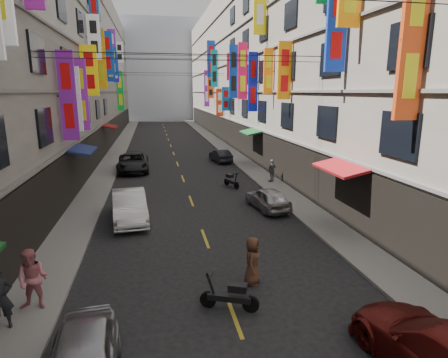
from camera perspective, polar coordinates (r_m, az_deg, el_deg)
name	(u,v)px	position (r m, az deg, el deg)	size (l,w,h in m)	color
sidewalk_left	(115,155)	(40.18, -16.28, 3.58)	(2.00, 90.00, 0.12)	slate
sidewalk_right	(229,151)	(40.80, 0.77, 4.25)	(2.00, 90.00, 0.12)	slate
building_row_left	(43,58)	(40.82, -25.90, 16.27)	(10.14, 90.00, 19.00)	gray
building_row_right	(285,62)	(42.04, 9.21, 17.24)	(10.14, 90.00, 19.00)	gray
haze_block	(159,71)	(89.63, -9.84, 15.92)	(18.00, 8.00, 22.00)	silver
shop_signage	(175,57)	(32.59, -7.41, 17.90)	(14.00, 55.00, 12.51)	#0D319F
street_awnings	(167,147)	(23.74, -8.70, 4.84)	(13.99, 35.20, 0.41)	#144B1B
overhead_cables	(180,56)	(27.67, -6.75, 18.10)	(14.00, 38.04, 1.24)	black
lane_markings	(175,158)	(37.10, -7.42, 3.16)	(0.12, 80.20, 0.01)	gold
scooter_crossing	(230,296)	(11.66, 0.97, -17.41)	(1.71, 0.85, 1.14)	black
scooter_far_right	(231,181)	(25.56, 1.11, -0.26)	(0.78, 1.74, 1.14)	black
car_left_mid	(129,206)	(19.44, -14.21, -4.06)	(1.60, 4.58, 1.51)	silver
car_left_far	(133,162)	(31.51, -13.69, 2.47)	(2.44, 5.29, 1.47)	black
car_right_near	(447,357)	(10.26, 30.83, -22.30)	(2.03, 4.99, 1.45)	#601310
car_right_mid	(267,198)	(20.85, 6.64, -2.95)	(1.46, 3.64, 1.24)	#A3A3A7
car_right_far	(220,156)	(34.74, -0.55, 3.56)	(1.24, 3.55, 1.17)	#222229
pedestrian_lnear	(0,299)	(12.06, -30.94, -15.37)	(0.63, 0.58, 1.74)	black
pedestrian_lfar	(33,279)	(12.57, -27.15, -13.47)	(0.90, 0.61, 1.84)	#CF6D74
pedestrian_rfar	(272,171)	(26.74, 7.31, 1.28)	(0.94, 0.53, 1.60)	#5F5E61
pedestrian_crossing	(252,261)	(12.87, 4.34, -12.35)	(0.82, 0.56, 1.67)	#4D2F1F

